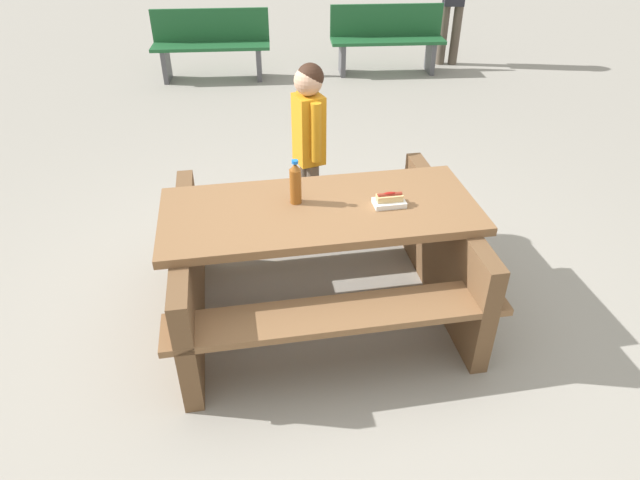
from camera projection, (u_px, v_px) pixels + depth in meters
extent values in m
plane|color=gray|center=(320.00, 308.00, 3.58)|extent=(30.00, 30.00, 0.00)
cube|color=brown|center=(320.00, 211.00, 3.17)|extent=(1.95, 1.33, 0.05)
cube|color=brown|center=(306.00, 206.00, 3.80)|extent=(1.79, 0.88, 0.04)
cube|color=brown|center=(338.00, 315.00, 2.88)|extent=(1.79, 0.88, 0.04)
cube|color=brown|center=(442.00, 251.00, 3.49)|extent=(0.57, 1.35, 0.70)
cube|color=brown|center=(189.00, 277.00, 3.27)|extent=(0.57, 1.35, 0.70)
cylinder|color=brown|center=(296.00, 186.00, 3.15)|extent=(0.07, 0.07, 0.21)
cone|color=brown|center=(295.00, 167.00, 3.08)|extent=(0.06, 0.06, 0.04)
cylinder|color=blue|center=(295.00, 162.00, 3.06)|extent=(0.04, 0.04, 0.02)
cube|color=white|center=(389.00, 203.00, 3.17)|extent=(0.21, 0.16, 0.03)
cube|color=#D8B272|center=(390.00, 198.00, 3.15)|extent=(0.16, 0.10, 0.04)
cylinder|color=maroon|center=(390.00, 195.00, 3.14)|extent=(0.14, 0.07, 0.03)
ellipsoid|color=maroon|center=(390.00, 193.00, 3.14)|extent=(0.07, 0.05, 0.01)
cylinder|color=brown|center=(313.00, 201.00, 4.14)|extent=(0.09, 0.09, 0.58)
cylinder|color=brown|center=(306.00, 193.00, 4.24)|extent=(0.09, 0.09, 0.58)
cube|color=orange|center=(309.00, 130.00, 3.89)|extent=(0.20, 0.21, 0.49)
cylinder|color=orange|center=(316.00, 133.00, 3.78)|extent=(0.07, 0.07, 0.42)
cylinder|color=orange|center=(302.00, 120.00, 3.97)|extent=(0.07, 0.07, 0.42)
sphere|color=tan|center=(308.00, 81.00, 3.70)|extent=(0.19, 0.19, 0.19)
sphere|color=#331E14|center=(310.00, 77.00, 3.69)|extent=(0.18, 0.18, 0.18)
cube|color=#1E592D|center=(388.00, 40.00, 7.38)|extent=(1.53, 1.01, 0.04)
cube|color=#1E592D|center=(386.00, 20.00, 7.41)|extent=(1.37, 0.68, 0.40)
cube|color=#4C4C51|center=(342.00, 59.00, 7.47)|extent=(0.21, 0.35, 0.41)
cube|color=#4C4C51|center=(430.00, 57.00, 7.54)|extent=(0.21, 0.35, 0.41)
cube|color=#1E592D|center=(211.00, 46.00, 7.15)|extent=(1.53, 1.00, 0.04)
cube|color=#1E592D|center=(210.00, 25.00, 7.18)|extent=(1.37, 0.67, 0.40)
cube|color=#4C4C51|center=(166.00, 65.00, 7.24)|extent=(0.21, 0.35, 0.41)
cube|color=#4C4C51|center=(259.00, 63.00, 7.32)|extent=(0.21, 0.35, 0.41)
cylinder|color=brown|center=(456.00, 35.00, 7.74)|extent=(0.12, 0.12, 0.79)
cylinder|color=brown|center=(443.00, 35.00, 7.75)|extent=(0.12, 0.12, 0.79)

